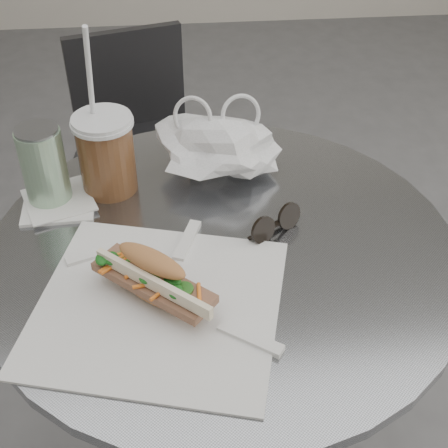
{
  "coord_description": "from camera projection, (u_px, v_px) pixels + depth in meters",
  "views": [
    {
      "loc": [
        -0.07,
        -0.55,
        1.4
      ],
      "look_at": [
        0.0,
        0.19,
        0.79
      ],
      "focal_mm": 50.0,
      "sensor_mm": 36.0,
      "label": 1
    }
  ],
  "objects": [
    {
      "name": "iced_coffee",
      "position": [
        106.0,
        152.0,
        1.07
      ],
      "size": [
        0.11,
        0.11,
        0.31
      ],
      "color": "brown",
      "rests_on": "cafe_table"
    },
    {
      "name": "sunglasses",
      "position": [
        275.0,
        224.0,
        1.01
      ],
      "size": [
        0.1,
        0.07,
        0.05
      ],
      "rotation": [
        0.0,
        0.0,
        0.59
      ],
      "color": "black",
      "rests_on": "cafe_table"
    },
    {
      "name": "napkin_stack",
      "position": [
        59.0,
        201.0,
        1.08
      ],
      "size": [
        0.14,
        0.14,
        0.01
      ],
      "color": "white",
      "rests_on": "cafe_table"
    },
    {
      "name": "chair_far",
      "position": [
        149.0,
        191.0,
        1.78
      ],
      "size": [
        0.41,
        0.44,
        0.76
      ],
      "rotation": [
        0.0,
        0.0,
        3.41
      ],
      "color": "#29292B",
      "rests_on": "ground"
    },
    {
      "name": "sandwich_paper",
      "position": [
        158.0,
        305.0,
        0.9
      ],
      "size": [
        0.42,
        0.4,
        0.0
      ],
      "primitive_type": "cube",
      "rotation": [
        0.0,
        0.0,
        -0.26
      ],
      "color": "white",
      "rests_on": "cafe_table"
    },
    {
      "name": "banh_mi",
      "position": [
        153.0,
        278.0,
        0.88
      ],
      "size": [
        0.23,
        0.22,
        0.08
      ],
      "rotation": [
        0.0,
        0.0,
        -0.71
      ],
      "color": "#C37D4A",
      "rests_on": "sandwich_paper"
    },
    {
      "name": "drink_can",
      "position": [
        44.0,
        166.0,
        1.05
      ],
      "size": [
        0.08,
        0.08,
        0.14
      ],
      "color": "#5A9B60",
      "rests_on": "cafe_table"
    },
    {
      "name": "cafe_table",
      "position": [
        223.0,
        353.0,
        1.18
      ],
      "size": [
        0.76,
        0.76,
        0.74
      ],
      "color": "slate",
      "rests_on": "ground"
    },
    {
      "name": "plastic_bag",
      "position": [
        218.0,
        148.0,
        1.12
      ],
      "size": [
        0.23,
        0.19,
        0.11
      ],
      "primitive_type": null,
      "rotation": [
        0.0,
        0.0,
        -0.11
      ],
      "color": "white",
      "rests_on": "cafe_table"
    }
  ]
}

